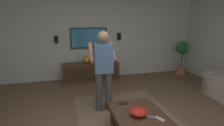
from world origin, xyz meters
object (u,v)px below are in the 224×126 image
at_px(vase_round, 86,60).
at_px(wall_speaker_left, 119,37).
at_px(media_console, 91,72).
at_px(wall_speaker_right, 56,39).
at_px(remote_white, 160,119).
at_px(potted_plant_tall, 182,52).
at_px(coffee_table, 138,118).
at_px(bowl, 138,112).
at_px(remote_black, 122,103).
at_px(person_standing, 103,67).
at_px(tv, 89,38).
at_px(remote_grey, 151,117).

height_order(vase_round, wall_speaker_left, wall_speaker_left).
height_order(media_console, wall_speaker_right, wall_speaker_right).
bearing_deg(remote_white, potted_plant_tall, -66.63).
distance_m(coffee_table, bowl, 0.19).
bearing_deg(vase_round, remote_black, -173.81).
relative_size(person_standing, bowl, 6.01).
bearing_deg(wall_speaker_right, wall_speaker_left, -90.00).
distance_m(coffee_table, tv, 3.39).
relative_size(coffee_table, media_console, 0.59).
bearing_deg(potted_plant_tall, coffee_table, 135.87).
distance_m(coffee_table, wall_speaker_left, 3.45).
xyz_separation_m(coffee_table, bowl, (-0.09, 0.04, 0.17)).
height_order(remote_grey, vase_round, vase_round).
height_order(potted_plant_tall, remote_black, potted_plant_tall).
height_order(person_standing, remote_black, person_standing).
relative_size(bowl, vase_round, 1.24).
bearing_deg(media_console, wall_speaker_right, -104.64).
bearing_deg(coffee_table, remote_black, 23.88).
distance_m(media_console, tv, 1.04).
bearing_deg(remote_grey, coffee_table, -20.72).
xyz_separation_m(media_console, wall_speaker_right, (0.25, 0.97, 0.99)).
height_order(remote_white, remote_grey, same).
xyz_separation_m(person_standing, potted_plant_tall, (1.88, -3.13, -0.17)).
xyz_separation_m(coffee_table, remote_black, (0.35, 0.15, 0.12)).
bearing_deg(coffee_table, potted_plant_tall, -44.13).
relative_size(potted_plant_tall, remote_black, 7.39).
bearing_deg(coffee_table, media_console, 6.02).
distance_m(media_console, person_standing, 2.10).
bearing_deg(wall_speaker_right, remote_black, -158.59).
xyz_separation_m(tv, potted_plant_tall, (-0.36, -3.10, -0.53)).
xyz_separation_m(remote_grey, wall_speaker_left, (3.45, -0.53, 0.90)).
distance_m(tv, remote_white, 3.66).
xyz_separation_m(bowl, remote_grey, (-0.12, -0.16, -0.05)).
xyz_separation_m(tv, bowl, (-3.32, -0.28, -0.83)).
relative_size(potted_plant_tall, wall_speaker_left, 5.04).
distance_m(media_console, bowl, 3.09).
xyz_separation_m(potted_plant_tall, bowl, (-2.96, 2.82, -0.30)).
bearing_deg(remote_black, bowl, -64.71).
bearing_deg(potted_plant_tall, person_standing, 120.95).
distance_m(person_standing, vase_round, 2.01).
bearing_deg(remote_grey, remote_black, -24.50).
bearing_deg(potted_plant_tall, media_console, 87.88).
height_order(media_console, tv, tv).
xyz_separation_m(bowl, wall_speaker_right, (3.33, 1.25, 0.81)).
bearing_deg(bowl, remote_black, 14.97).
relative_size(tv, vase_round, 5.05).
distance_m(remote_grey, wall_speaker_right, 3.83).
bearing_deg(person_standing, vase_round, 4.83).
relative_size(media_console, potted_plant_tall, 1.53).
relative_size(media_console, bowl, 6.23).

